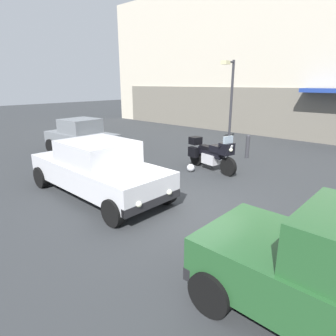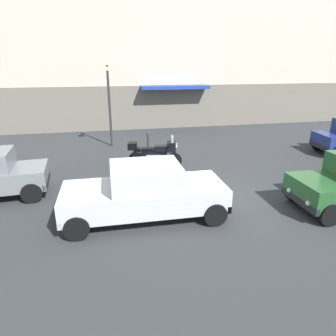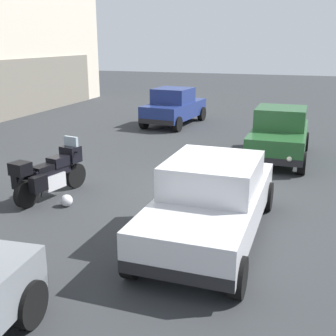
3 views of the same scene
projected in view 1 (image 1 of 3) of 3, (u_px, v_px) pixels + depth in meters
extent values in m
plane|color=#2D3033|center=(185.00, 208.00, 7.28)|extent=(80.00, 80.00, 0.00)
cube|color=#6D675C|center=(322.00, 116.00, 14.74)|extent=(29.63, 0.12, 2.80)
cylinder|color=black|center=(228.00, 167.00, 9.72)|extent=(0.66, 0.27, 0.64)
cylinder|color=black|center=(197.00, 157.00, 10.98)|extent=(0.66, 0.27, 0.64)
cylinder|color=#B7B7BC|center=(229.00, 154.00, 9.61)|extent=(0.33, 0.13, 0.68)
cube|color=#B7B7BC|center=(211.00, 159.00, 10.35)|extent=(0.67, 0.51, 0.36)
cube|color=black|center=(211.00, 152.00, 10.28)|extent=(1.13, 0.50, 0.28)
cube|color=black|center=(217.00, 149.00, 10.00)|extent=(0.58, 0.44, 0.24)
cube|color=black|center=(207.00, 147.00, 10.40)|extent=(0.61, 0.41, 0.12)
cube|color=black|center=(227.00, 149.00, 9.64)|extent=(0.44, 0.50, 0.40)
cube|color=#8C9EAD|center=(228.00, 140.00, 9.52)|extent=(0.16, 0.41, 0.28)
sphere|color=#EAEACC|center=(231.00, 150.00, 9.50)|extent=(0.14, 0.14, 0.14)
cylinder|color=black|center=(225.00, 146.00, 9.67)|extent=(0.16, 0.62, 0.04)
cylinder|color=#B7B7BC|center=(204.00, 158.00, 10.96)|extent=(0.56, 0.20, 0.09)
cube|color=black|center=(204.00, 150.00, 10.97)|extent=(0.43, 0.28, 0.36)
cube|color=black|center=(193.00, 152.00, 10.65)|extent=(0.43, 0.28, 0.36)
cube|color=black|center=(195.00, 141.00, 10.88)|extent=(0.43, 0.46, 0.28)
cylinder|color=black|center=(211.00, 164.00, 10.65)|extent=(0.05, 0.13, 0.29)
sphere|color=silver|center=(191.00, 168.00, 10.23)|extent=(0.28, 0.28, 0.28)
cube|color=silver|center=(98.00, 173.00, 7.96)|extent=(4.52, 1.81, 0.64)
cube|color=silver|center=(98.00, 152.00, 7.75)|extent=(1.92, 1.64, 0.60)
cube|color=#8C9EAD|center=(118.00, 158.00, 7.17)|extent=(0.08, 1.50, 0.51)
cube|color=#8C9EAD|center=(80.00, 147.00, 8.34)|extent=(0.08, 1.50, 0.48)
cube|color=black|center=(153.00, 202.00, 6.59)|extent=(0.14, 1.76, 0.20)
cube|color=black|center=(61.00, 166.00, 9.47)|extent=(0.14, 1.76, 0.20)
cylinder|color=black|center=(166.00, 192.00, 7.47)|extent=(0.64, 0.23, 0.64)
cylinder|color=black|center=(113.00, 212.00, 6.29)|extent=(0.64, 0.23, 0.64)
cylinder|color=black|center=(90.00, 166.00, 9.82)|extent=(0.64, 0.23, 0.64)
cylinder|color=black|center=(41.00, 177.00, 8.65)|extent=(0.64, 0.23, 0.64)
sphere|color=silver|center=(169.00, 192.00, 6.86)|extent=(0.14, 0.14, 0.14)
sphere|color=silver|center=(139.00, 204.00, 6.18)|extent=(0.14, 0.14, 0.14)
cube|color=slate|center=(82.00, 140.00, 12.62)|extent=(3.51, 1.83, 0.64)
cube|color=slate|center=(80.00, 126.00, 12.44)|extent=(1.51, 1.54, 0.60)
cube|color=#8C9EAD|center=(72.00, 125.00, 12.82)|extent=(0.17, 1.33, 0.51)
cube|color=#8C9EAD|center=(90.00, 127.00, 12.06)|extent=(0.17, 1.33, 0.48)
cube|color=black|center=(61.00, 140.00, 13.65)|extent=(0.24, 1.56, 0.20)
cube|color=black|center=(107.00, 150.00, 11.71)|extent=(0.24, 1.56, 0.20)
cylinder|color=black|center=(52.00, 146.00, 12.89)|extent=(0.66, 0.27, 0.64)
cylinder|color=black|center=(79.00, 141.00, 14.01)|extent=(0.66, 0.27, 0.64)
cylinder|color=black|center=(86.00, 154.00, 11.41)|extent=(0.66, 0.27, 0.64)
cylinder|color=black|center=(114.00, 148.00, 12.53)|extent=(0.66, 0.27, 0.64)
sphere|color=silver|center=(52.00, 139.00, 13.32)|extent=(0.14, 0.14, 0.14)
sphere|color=silver|center=(68.00, 136.00, 13.97)|extent=(0.14, 0.14, 0.14)
cube|color=#8C9EAD|center=(306.00, 227.00, 3.59)|extent=(0.07, 1.39, 0.54)
cube|color=black|center=(218.00, 251.00, 4.66)|extent=(0.13, 1.64, 0.20)
cylinder|color=black|center=(211.00, 293.00, 3.88)|extent=(0.64, 0.22, 0.64)
cylinder|color=black|center=(262.00, 247.00, 4.98)|extent=(0.64, 0.22, 0.64)
sphere|color=silver|center=(199.00, 255.00, 4.34)|extent=(0.14, 0.14, 0.14)
sphere|color=silver|center=(230.00, 233.00, 4.98)|extent=(0.14, 0.14, 0.14)
cylinder|color=#2D2D33|center=(231.00, 105.00, 13.71)|extent=(0.12, 0.12, 4.07)
cylinder|color=#2D2D33|center=(230.00, 62.00, 12.91)|extent=(0.08, 0.70, 0.08)
cube|color=beige|center=(226.00, 63.00, 12.68)|extent=(0.28, 0.36, 0.16)
cylinder|color=#333338|center=(247.00, 147.00, 12.01)|extent=(0.16, 0.16, 0.91)
sphere|color=#333338|center=(248.00, 137.00, 11.88)|extent=(0.16, 0.16, 0.16)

